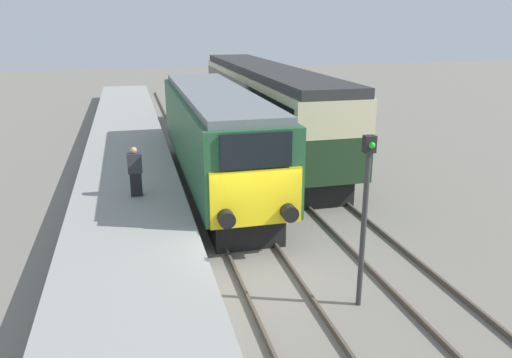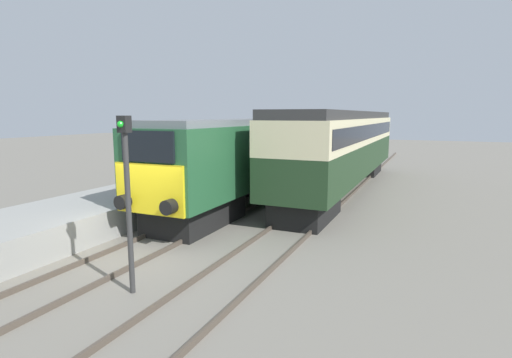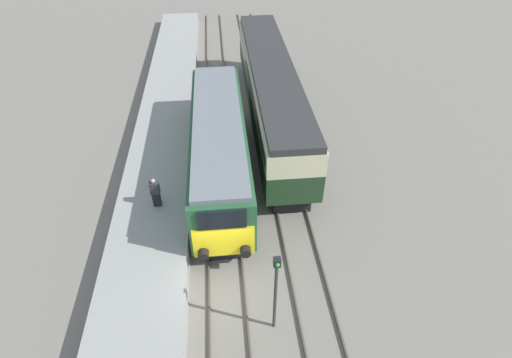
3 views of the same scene
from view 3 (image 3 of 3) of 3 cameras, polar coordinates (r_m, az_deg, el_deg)
name	(u,v)px [view 3 (image 3 of 3)]	position (r m, az deg, el deg)	size (l,w,h in m)	color
ground_plane	(227,285)	(17.17, -4.21, -14.80)	(120.00, 120.00, 0.00)	slate
platform_left	(161,164)	(22.78, -13.44, 2.13)	(3.50, 50.00, 0.95)	gray
rails_near_track	(223,202)	(20.45, -4.81, -3.26)	(1.51, 60.00, 0.14)	#4C4238
rails_far_track	(288,197)	(20.69, 4.64, -2.63)	(1.50, 60.00, 0.14)	#4C4238
locomotive	(219,147)	(20.72, -5.29, 4.60)	(2.70, 12.86, 3.81)	black
passenger_carriage	(271,88)	(25.39, 2.18, 12.82)	(2.75, 17.81, 4.15)	black
person_on_platform	(155,193)	(18.97, -14.17, -1.89)	(0.44, 0.26, 1.57)	black
signal_post	(276,289)	(14.15, 2.83, -15.40)	(0.24, 0.28, 3.96)	#333333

